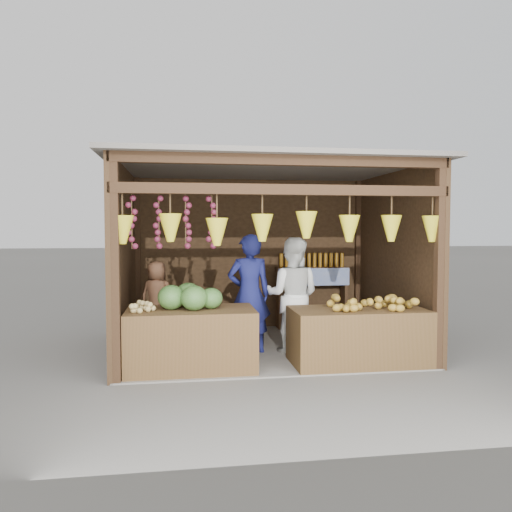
{
  "coord_description": "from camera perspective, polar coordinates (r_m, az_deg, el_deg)",
  "views": [
    {
      "loc": [
        -1.19,
        -7.14,
        1.75
      ],
      "look_at": [
        -0.14,
        -0.1,
        1.36
      ],
      "focal_mm": 35.0,
      "sensor_mm": 36.0,
      "label": 1
    }
  ],
  "objects": [
    {
      "name": "ground",
      "position": [
        7.45,
        1.01,
        -10.43
      ],
      "size": [
        80.0,
        80.0,
        0.0
      ],
      "primitive_type": "plane",
      "color": "#514F49",
      "rests_on": "ground"
    },
    {
      "name": "stall_structure",
      "position": [
        7.2,
        0.81,
        2.49
      ],
      "size": [
        4.3,
        3.3,
        2.66
      ],
      "color": "slate",
      "rests_on": "ground"
    },
    {
      "name": "back_shelf",
      "position": [
        8.77,
        6.42,
        -2.61
      ],
      "size": [
        1.25,
        0.32,
        1.32
      ],
      "color": "#382314",
      "rests_on": "ground"
    },
    {
      "name": "counter_left",
      "position": [
        6.28,
        -7.44,
        -9.47
      ],
      "size": [
        1.57,
        0.85,
        0.76
      ],
      "primitive_type": "cube",
      "color": "#4A3318",
      "rests_on": "ground"
    },
    {
      "name": "counter_right",
      "position": [
        6.61,
        11.57,
        -9.02
      ],
      "size": [
        1.71,
        0.85,
        0.72
      ],
      "primitive_type": "cube",
      "color": "#463117",
      "rests_on": "ground"
    },
    {
      "name": "stool",
      "position": [
        7.36,
        -11.19,
        -9.57
      ],
      "size": [
        0.29,
        0.29,
        0.27
      ],
      "primitive_type": "cube",
      "color": "black",
      "rests_on": "ground"
    },
    {
      "name": "man_standing",
      "position": [
        6.98,
        -0.78,
        -4.36
      ],
      "size": [
        0.62,
        0.42,
        1.67
      ],
      "primitive_type": "imported",
      "rotation": [
        0.0,
        0.0,
        3.18
      ],
      "color": "#161953",
      "rests_on": "ground"
    },
    {
      "name": "woman_standing",
      "position": [
        7.03,
        4.17,
        -4.5
      ],
      "size": [
        0.96,
        0.86,
        1.63
      ],
      "primitive_type": "imported",
      "rotation": [
        0.0,
        0.0,
        2.77
      ],
      "color": "white",
      "rests_on": "ground"
    },
    {
      "name": "vendor_seated",
      "position": [
        7.24,
        -11.25,
        -4.58
      ],
      "size": [
        0.58,
        0.47,
        1.01
      ],
      "primitive_type": "imported",
      "rotation": [
        0.0,
        0.0,
        2.79
      ],
      "color": "brown",
      "rests_on": "stool"
    },
    {
      "name": "melon_pile",
      "position": [
        6.18,
        -7.64,
        -4.58
      ],
      "size": [
        1.0,
        0.5,
        0.32
      ],
      "primitive_type": null,
      "color": "#164612",
      "rests_on": "counter_left"
    },
    {
      "name": "tanfruit_pile",
      "position": [
        6.13,
        -12.75,
        -5.6
      ],
      "size": [
        0.34,
        0.4,
        0.13
      ],
      "primitive_type": null,
      "color": "tan",
      "rests_on": "counter_left"
    },
    {
      "name": "mango_pile",
      "position": [
        6.51,
        12.6,
        -5.0
      ],
      "size": [
        1.4,
        0.64,
        0.22
      ],
      "primitive_type": null,
      "color": "orange",
      "rests_on": "counter_right"
    }
  ]
}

